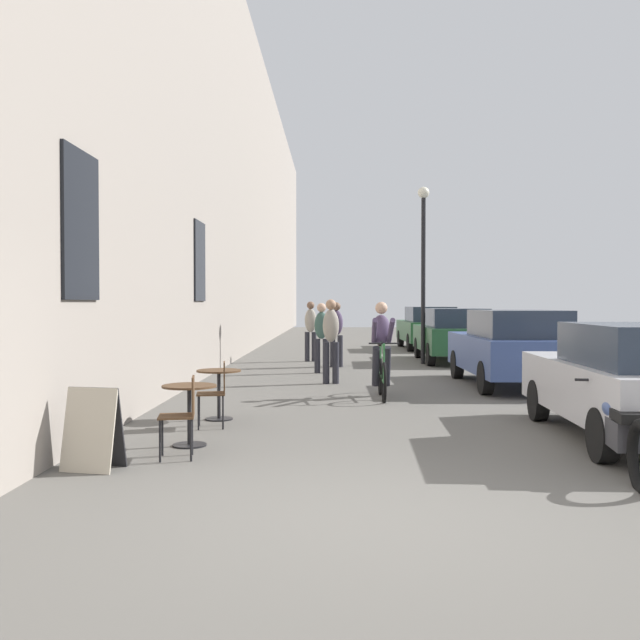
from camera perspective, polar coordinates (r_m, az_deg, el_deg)
The scene contains 18 objects.
ground_plane at distance 5.74m, azimuth 4.25°, elevation -15.68°, with size 88.00×88.00×0.00m, color #5B5954.
building_facade_left at distance 20.16m, azimuth -8.06°, elevation 13.16°, with size 0.54×68.00×11.62m.
cafe_table_near at distance 8.48m, azimuth -10.55°, elevation -6.54°, with size 0.64×0.64×0.72m.
cafe_chair_near_toward_street at distance 7.81m, azimuth -11.01°, elevation -7.24°, with size 0.44×0.44×0.89m.
cafe_table_mid at distance 10.30m, azimuth -8.20°, elevation -5.13°, with size 0.64×0.64×0.72m.
cafe_chair_mid_toward_street at distance 9.66m, azimuth -8.39°, elevation -5.59°, with size 0.43×0.43×0.89m.
sandwich_board_sign at distance 7.55m, azimuth -17.89°, elevation -8.37°, with size 0.61×0.47×0.84m.
cyclist_on_bicycle at distance 12.63m, azimuth 5.02°, elevation -2.61°, with size 0.52×1.76×1.74m.
pedestrian_near at distance 14.69m, azimuth 0.89°, elevation -1.31°, with size 0.35×0.26×1.77m.
pedestrian_mid at distance 16.94m, azimuth 0.12°, elevation -1.11°, with size 0.37×0.28×1.69m.
pedestrian_far at distance 18.54m, azimuth 1.34°, elevation -0.86°, with size 0.37×0.29×1.71m.
pedestrian_furthest at distance 20.34m, azimuth -0.77°, elevation -0.62°, with size 0.35×0.25×1.74m.
street_lamp at distance 19.72m, azimuth 8.38°, elevation 5.49°, with size 0.32×0.32×4.90m.
parked_car_nearest at distance 9.40m, azimuth 24.00°, elevation -4.48°, with size 1.83×4.10×1.44m.
parked_car_second at distance 14.71m, azimuth 15.30°, elevation -2.11°, with size 1.87×4.37×1.55m.
parked_car_third at distance 20.50m, azimuth 10.75°, elevation -1.14°, with size 1.84×4.33×1.54m.
parked_car_fourth at distance 26.09m, azimuth 8.75°, elevation -0.58°, with size 1.93×4.42×1.56m.
parked_motorcycle at distance 7.68m, azimuth 23.18°, elevation -8.33°, with size 0.62×2.14×0.92m.
Camera 1 is at (-0.30, -5.48, 1.68)m, focal length 39.48 mm.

